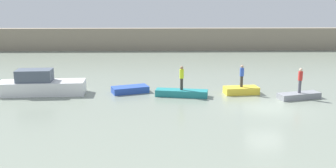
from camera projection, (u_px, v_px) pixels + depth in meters
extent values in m
plane|color=gray|center=(266.00, 108.00, 26.84)|extent=(120.00, 120.00, 0.00)
cube|color=gray|center=(213.00, 39.00, 53.83)|extent=(80.00, 1.20, 3.00)
cube|color=white|center=(42.00, 88.00, 30.28)|extent=(6.59, 2.28, 1.04)
cube|color=#4C5666|center=(34.00, 75.00, 30.02)|extent=(2.71, 1.65, 0.91)
cube|color=#2B4CAD|center=(130.00, 89.00, 30.87)|extent=(3.04, 2.13, 0.50)
cube|color=teal|center=(182.00, 93.00, 29.76)|extent=(4.02, 1.66, 0.50)
cube|color=gold|center=(241.00, 90.00, 30.51)|extent=(2.74, 1.51, 0.55)
cube|color=gray|center=(299.00, 96.00, 29.14)|extent=(3.35, 1.84, 0.43)
cylinder|color=#38332D|center=(182.00, 84.00, 29.60)|extent=(0.22, 0.22, 0.89)
cylinder|color=#D8F226|center=(182.00, 74.00, 29.43)|extent=(0.32, 0.32, 0.68)
sphere|color=#936B4C|center=(182.00, 68.00, 29.32)|extent=(0.24, 0.24, 0.24)
cylinder|color=#38332D|center=(242.00, 81.00, 30.35)|extent=(0.22, 0.22, 0.85)
cylinder|color=blue|center=(242.00, 72.00, 30.19)|extent=(0.32, 0.32, 0.63)
sphere|color=tan|center=(242.00, 66.00, 30.09)|extent=(0.23, 0.23, 0.23)
cylinder|color=#4C4C56|center=(300.00, 87.00, 28.99)|extent=(0.22, 0.22, 0.94)
cylinder|color=red|center=(300.00, 76.00, 28.81)|extent=(0.32, 0.32, 0.66)
sphere|color=beige|center=(301.00, 70.00, 28.71)|extent=(0.24, 0.24, 0.24)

